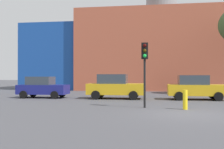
% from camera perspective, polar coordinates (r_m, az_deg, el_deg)
% --- Properties ---
extents(ground_plane, '(200.00, 200.00, 0.00)m').
position_cam_1_polar(ground_plane, '(12.88, 15.48, -8.08)').
color(ground_plane, '#47474C').
extents(building_backdrop, '(35.57, 10.63, 11.86)m').
position_cam_1_polar(building_backdrop, '(36.37, 10.40, 4.39)').
color(building_backdrop, '#B2563D').
rests_on(building_backdrop, ground_plane).
extents(parked_car_0, '(3.92, 1.92, 1.70)m').
position_cam_1_polar(parked_car_0, '(22.31, -14.46, -2.62)').
color(parked_car_0, navy).
rests_on(parked_car_0, ground_plane).
extents(parked_car_1, '(4.34, 2.13, 1.88)m').
position_cam_1_polar(parked_car_1, '(20.73, 0.66, -2.56)').
color(parked_car_1, gold).
rests_on(parked_car_1, ground_plane).
extents(parked_car_2, '(4.16, 2.04, 1.80)m').
position_cam_1_polar(parked_car_2, '(20.78, 17.25, -2.65)').
color(parked_car_2, gold).
rests_on(parked_car_2, ground_plane).
extents(traffic_light_island, '(0.37, 0.37, 3.57)m').
position_cam_1_polar(traffic_light_island, '(14.88, 6.91, 3.10)').
color(traffic_light_island, black).
rests_on(traffic_light_island, ground_plane).
extents(bollard_yellow_0, '(0.24, 0.24, 1.02)m').
position_cam_1_polar(bollard_yellow_0, '(14.58, 15.21, -5.16)').
color(bollard_yellow_0, yellow).
rests_on(bollard_yellow_0, ground_plane).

